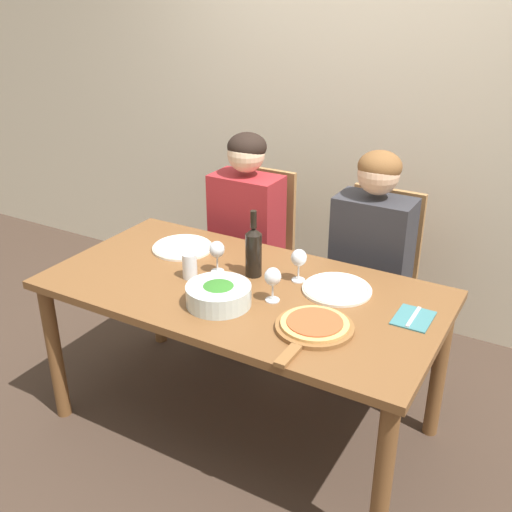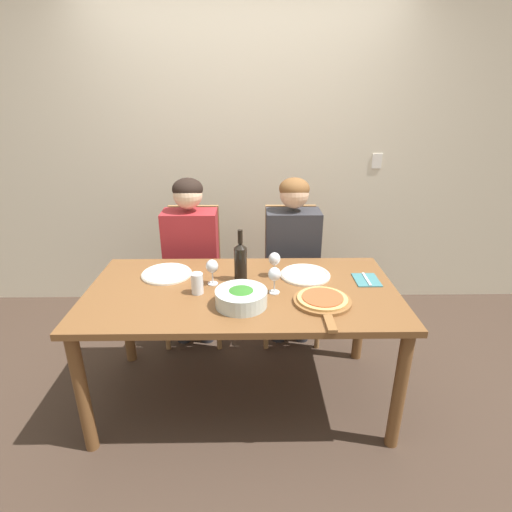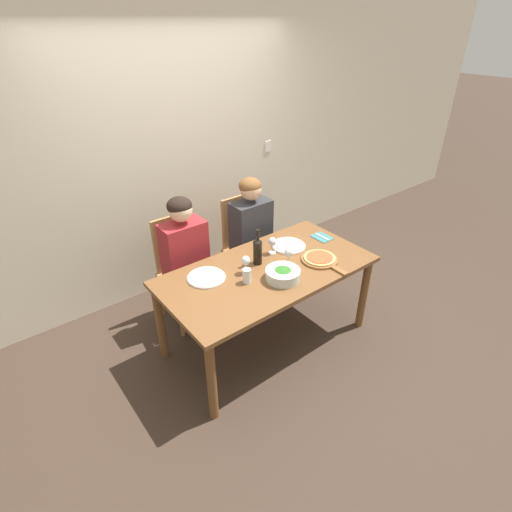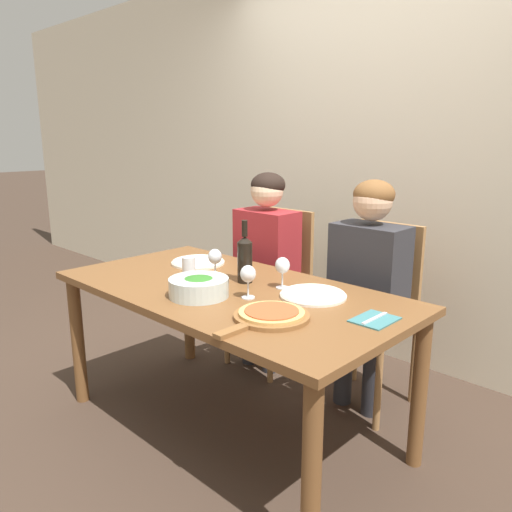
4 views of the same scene
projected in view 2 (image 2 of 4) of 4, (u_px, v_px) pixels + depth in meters
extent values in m
plane|color=#3D2D23|center=(244.00, 395.00, 2.52)|extent=(40.00, 40.00, 0.00)
cube|color=beige|center=(244.00, 149.00, 3.27)|extent=(10.00, 0.05, 2.70)
cube|color=white|center=(377.00, 161.00, 3.30)|extent=(0.08, 0.01, 0.12)
cube|color=brown|center=(242.00, 292.00, 2.24)|extent=(1.74, 0.89, 0.04)
cylinder|color=brown|center=(82.00, 394.00, 2.02)|extent=(0.07, 0.07, 0.72)
cylinder|color=brown|center=(399.00, 391.00, 2.04)|extent=(0.07, 0.07, 0.72)
cylinder|color=brown|center=(126.00, 315.00, 2.73)|extent=(0.07, 0.07, 0.72)
cylinder|color=brown|center=(360.00, 314.00, 2.76)|extent=(0.07, 0.07, 0.72)
cube|color=#9E7042|center=(194.00, 283.00, 2.99)|extent=(0.42, 0.42, 0.04)
cube|color=#9E7042|center=(195.00, 239.00, 3.06)|extent=(0.38, 0.03, 0.52)
cylinder|color=#9E7042|center=(166.00, 323.00, 2.90)|extent=(0.04, 0.04, 0.44)
cylinder|color=#9E7042|center=(219.00, 323.00, 2.91)|extent=(0.04, 0.04, 0.44)
cylinder|color=#9E7042|center=(175.00, 299.00, 3.25)|extent=(0.04, 0.04, 0.44)
cylinder|color=#9E7042|center=(222.00, 298.00, 3.26)|extent=(0.04, 0.04, 0.44)
cube|color=#9E7042|center=(291.00, 282.00, 3.00)|extent=(0.42, 0.42, 0.04)
cube|color=#9E7042|center=(290.00, 238.00, 3.07)|extent=(0.38, 0.03, 0.52)
cylinder|color=#9E7042|center=(266.00, 323.00, 2.91)|extent=(0.04, 0.04, 0.44)
cylinder|color=#9E7042|center=(318.00, 322.00, 2.92)|extent=(0.04, 0.04, 0.44)
cylinder|color=#9E7042|center=(264.00, 298.00, 3.26)|extent=(0.04, 0.04, 0.44)
cylinder|color=#9E7042|center=(311.00, 298.00, 3.27)|extent=(0.04, 0.04, 0.44)
cylinder|color=#28282D|center=(182.00, 313.00, 3.00)|extent=(0.10, 0.10, 0.47)
cylinder|color=#28282D|center=(206.00, 313.00, 3.00)|extent=(0.10, 0.10, 0.47)
cube|color=maroon|center=(191.00, 248.00, 2.86)|extent=(0.38, 0.22, 0.54)
cylinder|color=maroon|center=(158.00, 281.00, 2.69)|extent=(0.07, 0.31, 0.14)
cylinder|color=maroon|center=(217.00, 281.00, 2.69)|extent=(0.07, 0.31, 0.14)
sphere|color=beige|center=(188.00, 194.00, 2.72)|extent=(0.20, 0.20, 0.20)
ellipsoid|color=black|center=(188.00, 189.00, 2.71)|extent=(0.21, 0.21, 0.15)
cylinder|color=#28282D|center=(279.00, 313.00, 3.01)|extent=(0.10, 0.10, 0.47)
cylinder|color=#28282D|center=(303.00, 313.00, 3.01)|extent=(0.10, 0.10, 0.47)
cube|color=#2D2D33|center=(292.00, 247.00, 2.87)|extent=(0.38, 0.22, 0.54)
cylinder|color=#2D2D33|center=(266.00, 281.00, 2.70)|extent=(0.07, 0.31, 0.14)
cylinder|color=#2D2D33|center=(325.00, 280.00, 2.70)|extent=(0.07, 0.31, 0.14)
sphere|color=#DBAD89|center=(294.00, 194.00, 2.73)|extent=(0.20, 0.20, 0.20)
ellipsoid|color=brown|center=(294.00, 189.00, 2.72)|extent=(0.21, 0.21, 0.15)
cylinder|color=black|center=(241.00, 264.00, 2.31)|extent=(0.07, 0.07, 0.20)
cone|color=black|center=(240.00, 246.00, 2.27)|extent=(0.07, 0.07, 0.03)
cylinder|color=black|center=(240.00, 237.00, 2.25)|extent=(0.03, 0.03, 0.08)
cylinder|color=silver|center=(242.00, 298.00, 2.05)|extent=(0.27, 0.27, 0.08)
ellipsoid|color=#2D6B23|center=(242.00, 297.00, 2.05)|extent=(0.22, 0.22, 0.09)
cylinder|color=silver|center=(167.00, 274.00, 2.41)|extent=(0.30, 0.30, 0.01)
torus|color=silver|center=(167.00, 273.00, 2.41)|extent=(0.29, 0.29, 0.02)
cylinder|color=silver|center=(305.00, 275.00, 2.39)|extent=(0.30, 0.30, 0.01)
torus|color=silver|center=(305.00, 274.00, 2.39)|extent=(0.29, 0.29, 0.02)
cylinder|color=brown|center=(322.00, 301.00, 2.09)|extent=(0.30, 0.30, 0.02)
cube|color=brown|center=(330.00, 324.00, 1.88)|extent=(0.04, 0.14, 0.02)
cylinder|color=tan|center=(322.00, 299.00, 2.08)|extent=(0.26, 0.26, 0.01)
cylinder|color=#AD4C28|center=(323.00, 297.00, 2.08)|extent=(0.22, 0.22, 0.01)
cylinder|color=silver|center=(213.00, 284.00, 2.29)|extent=(0.06, 0.06, 0.01)
cylinder|color=silver|center=(213.00, 277.00, 2.28)|extent=(0.01, 0.01, 0.07)
ellipsoid|color=silver|center=(212.00, 266.00, 2.25)|extent=(0.07, 0.07, 0.08)
ellipsoid|color=maroon|center=(212.00, 268.00, 2.26)|extent=(0.06, 0.06, 0.03)
cylinder|color=silver|center=(274.00, 276.00, 2.40)|extent=(0.06, 0.06, 0.01)
cylinder|color=silver|center=(274.00, 269.00, 2.38)|extent=(0.01, 0.01, 0.07)
ellipsoid|color=silver|center=(274.00, 259.00, 2.35)|extent=(0.07, 0.07, 0.08)
ellipsoid|color=maroon|center=(274.00, 261.00, 2.36)|extent=(0.06, 0.06, 0.03)
cylinder|color=silver|center=(274.00, 292.00, 2.19)|extent=(0.06, 0.06, 0.01)
cylinder|color=silver|center=(274.00, 286.00, 2.18)|extent=(0.01, 0.01, 0.07)
ellipsoid|color=silver|center=(275.00, 274.00, 2.15)|extent=(0.07, 0.07, 0.08)
ellipsoid|color=maroon|center=(274.00, 276.00, 2.16)|extent=(0.06, 0.06, 0.03)
cylinder|color=silver|center=(197.00, 283.00, 2.17)|extent=(0.07, 0.07, 0.12)
cube|color=#387075|center=(367.00, 280.00, 2.34)|extent=(0.14, 0.18, 0.01)
cube|color=silver|center=(367.00, 279.00, 2.34)|extent=(0.01, 0.17, 0.01)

